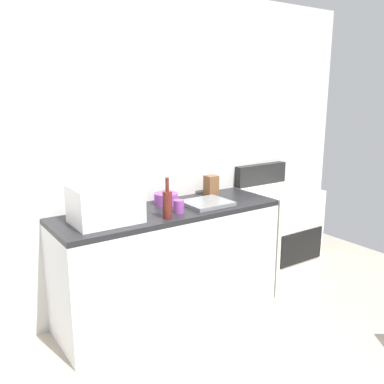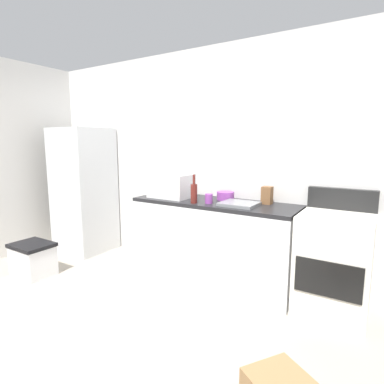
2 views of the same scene
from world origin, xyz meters
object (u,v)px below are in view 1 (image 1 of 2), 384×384
Objects in this scene: wine_bottle at (167,204)px; coffee_mug at (179,206)px; microwave at (105,204)px; mixing_bowl at (166,198)px; stove_oven at (277,233)px; knife_block at (211,186)px.

wine_bottle is 0.17m from coffee_mug.
mixing_bowl is at bearing 17.31° from microwave.
microwave is 0.44m from wine_bottle.
wine_bottle is 1.58× the size of mixing_bowl.
coffee_mug is at bearing -100.93° from mixing_bowl.
stove_oven is 2.39× the size of microwave.
microwave is 0.64m from mixing_bowl.
wine_bottle reaches higher than microwave.
knife_block is at bearing 167.61° from stove_oven.
knife_block is (-0.69, 0.15, 0.52)m from stove_oven.
stove_oven is at bearing -6.90° from mixing_bowl.
wine_bottle reaches higher than coffee_mug.
stove_oven is 5.79× the size of mixing_bowl.
microwave is at bearing 158.33° from wine_bottle.
knife_block is at bearing 1.38° from mixing_bowl.
coffee_mug is at bearing -173.36° from stove_oven.
mixing_bowl is at bearing 79.07° from coffee_mug.
microwave is (-1.75, -0.05, 0.57)m from stove_oven.
stove_oven reaches higher than knife_block.
coffee_mug is (0.14, 0.07, -0.06)m from wine_bottle.
knife_block is (1.07, 0.20, -0.05)m from microwave.
microwave is 2.42× the size of mixing_bowl.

